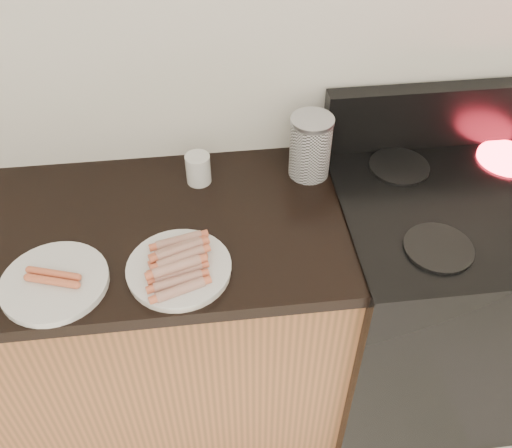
{
  "coord_description": "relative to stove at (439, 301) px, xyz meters",
  "views": [
    {
      "loc": [
        0.02,
        0.56,
        1.98
      ],
      "look_at": [
        0.15,
        1.62,
        0.94
      ],
      "focal_mm": 40.0,
      "sensor_mm": 36.0,
      "label": 1
    }
  ],
  "objects": [
    {
      "name": "side_plate",
      "position": [
        -1.14,
        -0.17,
        0.45
      ],
      "size": [
        0.3,
        0.3,
        0.02
      ],
      "primitive_type": "cylinder",
      "rotation": [
        0.0,
        0.0,
        -0.13
      ],
      "color": "white",
      "rests_on": "counter_slab"
    },
    {
      "name": "plain_sausages",
      "position": [
        -1.14,
        -0.17,
        0.47
      ],
      "size": [
        0.13,
        0.08,
        0.02
      ],
      "rotation": [
        0.0,
        0.0,
        -0.31
      ],
      "color": "#C16040",
      "rests_on": "side_plate"
    },
    {
      "name": "main_plate",
      "position": [
        -0.84,
        -0.16,
        0.45
      ],
      "size": [
        0.28,
        0.28,
        0.02
      ],
      "primitive_type": "cylinder",
      "rotation": [
        0.0,
        0.0,
        -0.1
      ],
      "color": "white",
      "rests_on": "counter_slab"
    },
    {
      "name": "wall_back",
      "position": [
        -0.78,
        0.32,
        0.84
      ],
      "size": [
        4.0,
        0.04,
        2.6
      ],
      "primitive_type": "cube",
      "color": "silver",
      "rests_on": "ground"
    },
    {
      "name": "hotdog_pile",
      "position": [
        -0.84,
        -0.16,
        0.48
      ],
      "size": [
        0.12,
        0.22,
        0.05
      ],
      "rotation": [
        0.0,
        0.0,
        0.28
      ],
      "color": "brown",
      "rests_on": "main_plate"
    },
    {
      "name": "mug",
      "position": [
        -0.77,
        0.19,
        0.49
      ],
      "size": [
        0.08,
        0.08,
        0.09
      ],
      "primitive_type": "cylinder",
      "rotation": [
        0.0,
        0.0,
        0.05
      ],
      "color": "white",
      "rests_on": "counter_slab"
    },
    {
      "name": "canister",
      "position": [
        -0.44,
        0.19,
        0.54
      ],
      "size": [
        0.12,
        0.12,
        0.19
      ],
      "rotation": [
        0.0,
        0.0,
        0.28
      ],
      "color": "white",
      "rests_on": "counter_slab"
    },
    {
      "name": "stove",
      "position": [
        0.0,
        0.0,
        0.0
      ],
      "size": [
        0.76,
        0.65,
        0.91
      ],
      "color": "black",
      "rests_on": "floor"
    },
    {
      "name": "burner_far_right",
      "position": [
        0.17,
        0.17,
        0.46
      ],
      "size": [
        0.18,
        0.18,
        0.01
      ],
      "primitive_type": "cylinder",
      "color": "#FF1E2D",
      "rests_on": "stove"
    },
    {
      "name": "stove_panel",
      "position": [
        0.0,
        0.28,
        0.55
      ],
      "size": [
        0.76,
        0.06,
        0.2
      ],
      "primitive_type": "cube",
      "color": "black",
      "rests_on": "stove"
    },
    {
      "name": "burner_far_left",
      "position": [
        -0.17,
        0.17,
        0.46
      ],
      "size": [
        0.18,
        0.18,
        0.01
      ],
      "primitive_type": "cylinder",
      "color": "black",
      "rests_on": "stove"
    },
    {
      "name": "burner_near_left",
      "position": [
        -0.17,
        -0.17,
        0.46
      ],
      "size": [
        0.18,
        0.18,
        0.01
      ],
      "primitive_type": "cylinder",
      "color": "black",
      "rests_on": "stove"
    }
  ]
}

